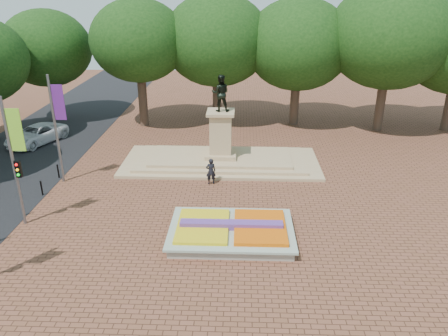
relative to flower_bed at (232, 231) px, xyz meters
name	(u,v)px	position (x,y,z in m)	size (l,w,h in m)	color
ground	(214,218)	(-1.03, 2.00, -0.38)	(90.00, 90.00, 0.00)	brown
flower_bed	(232,231)	(0.00, 0.00, 0.00)	(6.30, 4.30, 0.91)	gray
monument	(221,152)	(-1.03, 10.00, 0.50)	(14.00, 6.00, 6.40)	tan
tree_row_back	(252,50)	(1.31, 20.00, 6.29)	(44.80, 8.80, 10.43)	#3D2E21
banner_poles	(11,159)	(-11.10, 0.69, 3.50)	(0.88, 11.17, 7.00)	slate
bollard_row	(10,219)	(-11.73, 0.50, 0.15)	(0.12, 13.12, 0.98)	black
van	(36,135)	(-16.18, 13.78, 0.36)	(2.44, 5.30, 1.47)	silver
pedestrian	(211,171)	(-1.50, 6.50, 0.50)	(0.64, 0.42, 1.75)	black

